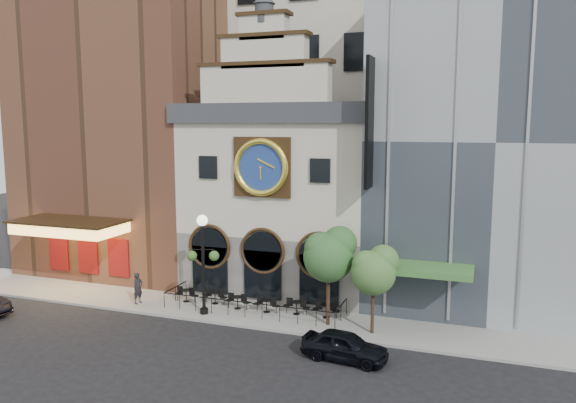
# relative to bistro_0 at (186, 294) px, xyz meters

# --- Properties ---
(ground) EXTENTS (120.00, 120.00, 0.00)m
(ground) POSITION_rel_bistro_0_xyz_m (4.60, -2.58, -0.61)
(ground) COLOR black
(ground) RESTS_ON ground
(sidewalk) EXTENTS (44.00, 5.00, 0.15)m
(sidewalk) POSITION_rel_bistro_0_xyz_m (4.60, -0.08, -0.54)
(sidewalk) COLOR gray
(sidewalk) RESTS_ON ground
(clock_building) EXTENTS (12.60, 8.78, 18.65)m
(clock_building) POSITION_rel_bistro_0_xyz_m (4.60, 5.24, 6.07)
(clock_building) COLOR #605E5B
(clock_building) RESTS_ON ground
(theater_building) EXTENTS (14.00, 15.60, 25.00)m
(theater_building) POSITION_rel_bistro_0_xyz_m (-8.40, 7.38, 11.99)
(theater_building) COLOR brown
(theater_building) RESTS_ON ground
(retail_building) EXTENTS (14.00, 14.40, 20.00)m
(retail_building) POSITION_rel_bistro_0_xyz_m (17.59, 7.41, 9.53)
(retail_building) COLOR gray
(retail_building) RESTS_ON ground
(office_tower) EXTENTS (20.00, 16.00, 40.00)m
(office_tower) POSITION_rel_bistro_0_xyz_m (4.60, 17.42, 19.39)
(office_tower) COLOR beige
(office_tower) RESTS_ON ground
(cafe_railing) EXTENTS (10.60, 2.60, 0.90)m
(cafe_railing) POSITION_rel_bistro_0_xyz_m (4.60, -0.08, -0.01)
(cafe_railing) COLOR black
(cafe_railing) RESTS_ON sidewalk
(bistro_0) EXTENTS (1.58, 0.68, 0.90)m
(bistro_0) POSITION_rel_bistro_0_xyz_m (0.00, 0.00, 0.00)
(bistro_0) COLOR black
(bistro_0) RESTS_ON sidewalk
(bistro_1) EXTENTS (1.58, 0.68, 0.90)m
(bistro_1) POSITION_rel_bistro_0_xyz_m (1.87, 0.25, 0.00)
(bistro_1) COLOR black
(bistro_1) RESTS_ON sidewalk
(bistro_2) EXTENTS (1.58, 0.68, 0.90)m
(bistro_2) POSITION_rel_bistro_0_xyz_m (3.57, -0.14, 0.00)
(bistro_2) COLOR black
(bistro_2) RESTS_ON sidewalk
(bistro_3) EXTENTS (1.58, 0.68, 0.90)m
(bistro_3) POSITION_rel_bistro_0_xyz_m (5.44, -0.14, 0.00)
(bistro_3) COLOR black
(bistro_3) RESTS_ON sidewalk
(bistro_4) EXTENTS (1.58, 0.68, 0.90)m
(bistro_4) POSITION_rel_bistro_0_xyz_m (7.19, 0.12, 0.00)
(bistro_4) COLOR black
(bistro_4) RESTS_ON sidewalk
(bistro_5) EXTENTS (1.58, 0.68, 0.90)m
(bistro_5) POSITION_rel_bistro_0_xyz_m (8.98, 0.15, 0.00)
(bistro_5) COLOR black
(bistro_5) RESTS_ON sidewalk
(car_right) EXTENTS (4.30, 2.12, 1.41)m
(car_right) POSITION_rel_bistro_0_xyz_m (11.28, -4.78, 0.09)
(car_right) COLOR black
(car_right) RESTS_ON ground
(pedestrian) EXTENTS (0.60, 0.78, 1.92)m
(pedestrian) POSITION_rel_bistro_0_xyz_m (-2.62, -1.26, 0.50)
(pedestrian) COLOR black
(pedestrian) RESTS_ON sidewalk
(lamppost) EXTENTS (1.79, 1.02, 5.83)m
(lamppost) POSITION_rel_bistro_0_xyz_m (2.09, -1.57, 3.14)
(lamppost) COLOR black
(lamppost) RESTS_ON sidewalk
(tree_left) EXTENTS (2.85, 2.75, 5.49)m
(tree_left) POSITION_rel_bistro_0_xyz_m (9.40, -0.82, 3.56)
(tree_left) COLOR #382619
(tree_left) RESTS_ON sidewalk
(tree_right) EXTENTS (2.46, 2.37, 4.73)m
(tree_right) POSITION_rel_bistro_0_xyz_m (11.94, -1.25, 3.01)
(tree_right) COLOR #382619
(tree_right) RESTS_ON sidewalk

